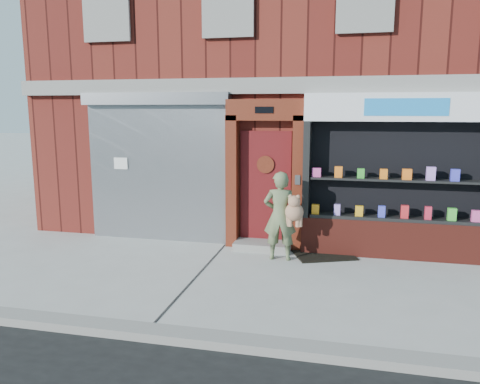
% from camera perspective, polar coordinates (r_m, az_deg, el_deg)
% --- Properties ---
extents(ground, '(80.00, 80.00, 0.00)m').
position_cam_1_polar(ground, '(7.56, 6.20, -11.02)').
color(ground, '#9E9E99').
rests_on(ground, ground).
extents(curb, '(60.00, 0.30, 0.12)m').
position_cam_1_polar(curb, '(5.60, 3.51, -18.26)').
color(curb, gray).
rests_on(curb, ground).
extents(building, '(12.00, 8.16, 8.00)m').
position_cam_1_polar(building, '(13.10, 9.73, 15.57)').
color(building, '#561913').
rests_on(building, ground).
extents(shutter_bay, '(3.10, 0.30, 3.04)m').
position_cam_1_polar(shutter_bay, '(9.76, -10.03, 4.07)').
color(shutter_bay, gray).
rests_on(shutter_bay, ground).
extents(red_door_bay, '(1.52, 0.58, 2.90)m').
position_cam_1_polar(red_door_bay, '(9.09, 3.05, 2.12)').
color(red_door_bay, '#4F190D').
rests_on(red_door_bay, ground).
extents(pharmacy_bay, '(3.50, 0.41, 3.00)m').
position_cam_1_polar(pharmacy_bay, '(8.98, 18.90, 0.94)').
color(pharmacy_bay, maroon).
rests_on(pharmacy_bay, ground).
extents(woman, '(0.74, 0.44, 1.63)m').
position_cam_1_polar(woman, '(8.47, 5.10, -2.84)').
color(woman, '#5D6B46').
rests_on(woman, ground).
extents(doormat, '(1.27, 1.09, 0.03)m').
position_cam_1_polar(doormat, '(8.99, 10.22, -7.58)').
color(doormat, black).
rests_on(doormat, ground).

